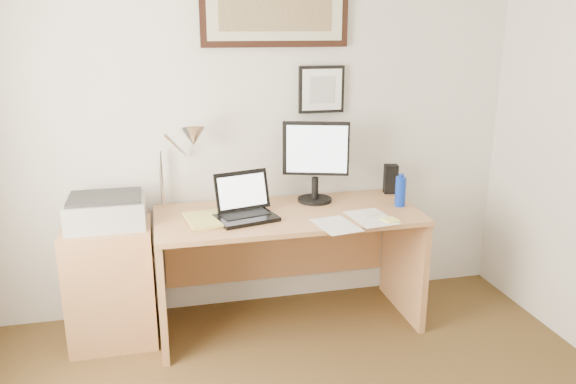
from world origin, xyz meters
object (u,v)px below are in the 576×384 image
object	(u,v)px
lcd_monitor	(316,158)
water_bottle	(400,192)
printer	(106,211)
book	(187,222)
side_cabinet	(112,284)
desk	(285,244)
laptop	(245,208)

from	to	relation	value
lcd_monitor	water_bottle	bearing A→B (deg)	-23.04
lcd_monitor	printer	xyz separation A→B (m)	(-1.28, -0.10, -0.22)
printer	book	bearing A→B (deg)	-17.33
water_bottle	book	world-z (taller)	water_bottle
side_cabinet	book	bearing A→B (deg)	-13.94
book	printer	distance (m)	0.48
side_cabinet	lcd_monitor	bearing A→B (deg)	5.77
lcd_monitor	printer	world-z (taller)	lcd_monitor
side_cabinet	water_bottle	distance (m)	1.85
desk	printer	bearing A→B (deg)	-179.55
desk	laptop	xyz separation A→B (m)	(-0.27, -0.11, 0.29)
book	lcd_monitor	distance (m)	0.91
water_bottle	book	xyz separation A→B (m)	(-1.33, -0.03, -0.08)
water_bottle	lcd_monitor	bearing A→B (deg)	156.96
book	lcd_monitor	size ratio (longest dim) A/B	0.58
side_cabinet	lcd_monitor	world-z (taller)	lcd_monitor
book	printer	world-z (taller)	printer
side_cabinet	lcd_monitor	size ratio (longest dim) A/B	1.40
laptop	lcd_monitor	bearing A→B (deg)	22.60
laptop	printer	xyz separation A→B (m)	(-0.79, 0.10, 0.01)
side_cabinet	desk	bearing A→B (deg)	1.89
side_cabinet	desk	xyz separation A→B (m)	(1.07, 0.04, 0.15)
water_bottle	lcd_monitor	world-z (taller)	lcd_monitor
side_cabinet	printer	size ratio (longest dim) A/B	1.66
lcd_monitor	laptop	bearing A→B (deg)	-157.40
book	laptop	bearing A→B (deg)	6.66
printer	desk	bearing A→B (deg)	0.45
book	desk	world-z (taller)	book
lcd_monitor	printer	bearing A→B (deg)	-175.39
side_cabinet	water_bottle	xyz separation A→B (m)	(1.79, -0.08, 0.48)
book	desk	bearing A→B (deg)	13.73
side_cabinet	printer	distance (m)	0.45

